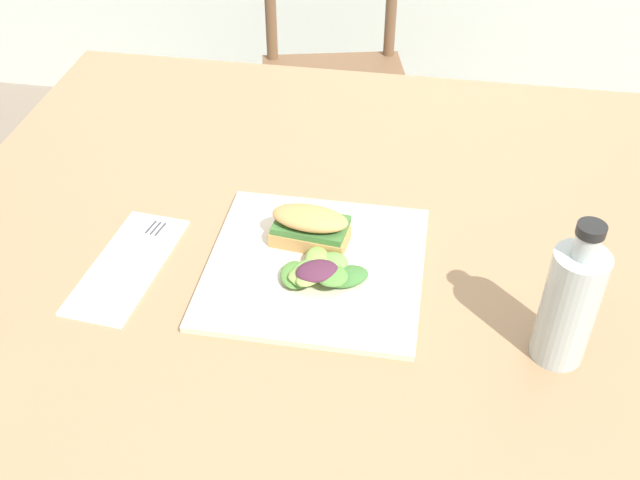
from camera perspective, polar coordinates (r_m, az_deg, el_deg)
name	(u,v)px	position (r m, az deg, el deg)	size (l,w,h in m)	color
dining_table	(344,282)	(1.21, 1.85, -3.21)	(1.24, 0.99, 0.74)	#997551
chair_wooden_far	(335,79)	(2.15, 1.12, 12.07)	(0.48, 0.48, 0.87)	brown
plate_lunch	(315,266)	(1.05, -0.36, -2.00)	(0.30, 0.30, 0.01)	beige
sandwich_half_front	(310,226)	(1.07, -0.74, 1.04)	(0.12, 0.08, 0.06)	tan
salad_mixed_greens	(321,271)	(1.01, 0.07, -2.34)	(0.13, 0.10, 0.03)	#3D7033
napkin_folded	(129,263)	(1.09, -14.26, -1.70)	(0.09, 0.23, 0.00)	white
fork_on_napkin	(135,254)	(1.10, -13.82, -1.01)	(0.05, 0.19, 0.00)	silver
bottle_cold_brew	(568,310)	(0.94, 18.20, -5.05)	(0.07, 0.07, 0.20)	#472819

